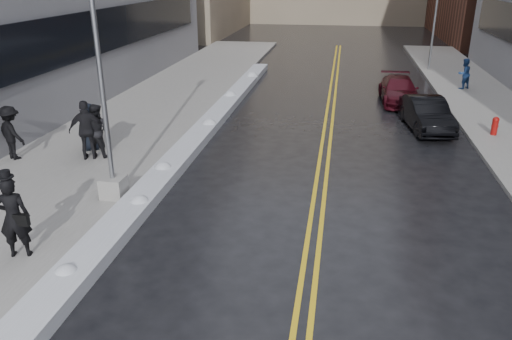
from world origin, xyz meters
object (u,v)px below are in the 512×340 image
at_px(pedestrian_fedora, 14,217).
at_px(pedestrian_d, 87,130).
at_px(pedestrian_c, 90,127).
at_px(car_black, 427,114).
at_px(fire_hydrant, 495,125).
at_px(pedestrian_b, 97,130).
at_px(lamppost, 105,117).
at_px(pedestrian_e, 12,133).
at_px(pedestrian_east, 464,74).
at_px(traffic_signal, 435,17).
at_px(car_maroon, 399,90).

height_order(pedestrian_fedora, pedestrian_d, pedestrian_d).
bearing_deg(pedestrian_c, car_black, 172.60).
bearing_deg(fire_hydrant, pedestrian_b, -161.10).
relative_size(lamppost, pedestrian_fedora, 3.95).
bearing_deg(pedestrian_c, pedestrian_e, 0.76).
relative_size(fire_hydrant, pedestrian_east, 0.45).
height_order(lamppost, pedestrian_d, lamppost).
relative_size(traffic_signal, pedestrian_d, 2.94).
bearing_deg(traffic_signal, car_maroon, -107.16).
relative_size(pedestrian_b, car_maroon, 0.43).
xyz_separation_m(pedestrian_b, pedestrian_d, (-0.19, -0.31, 0.09)).
bearing_deg(pedestrian_b, traffic_signal, -118.97).
xyz_separation_m(car_black, car_maroon, (-0.71, 4.47, -0.04)).
height_order(pedestrian_c, pedestrian_e, pedestrian_e).
height_order(lamppost, car_black, lamppost).
relative_size(lamppost, pedestrian_e, 4.11).
distance_m(pedestrian_fedora, pedestrian_c, 7.21).
bearing_deg(lamppost, car_black, 41.78).
bearing_deg(car_maroon, pedestrian_fedora, -122.41).
distance_m(traffic_signal, pedestrian_c, 23.39).
height_order(fire_hydrant, car_maroon, car_maroon).
xyz_separation_m(pedestrian_d, pedestrian_east, (14.93, 13.59, -0.21)).
xyz_separation_m(pedestrian_east, car_black, (-2.97, -7.64, -0.30)).
distance_m(pedestrian_d, car_black, 13.37).
distance_m(pedestrian_d, pedestrian_east, 20.19).
height_order(pedestrian_fedora, pedestrian_b, pedestrian_fedora).
bearing_deg(pedestrian_east, traffic_signal, -114.23).
bearing_deg(fire_hydrant, lamppost, -146.96).
bearing_deg(pedestrian_fedora, pedestrian_b, -96.58).
xyz_separation_m(fire_hydrant, pedestrian_c, (-14.82, -4.33, 0.46)).
distance_m(lamppost, pedestrian_e, 5.47).
xyz_separation_m(pedestrian_b, pedestrian_east, (14.74, 13.28, -0.12)).
bearing_deg(pedestrian_d, pedestrian_c, -87.18).
distance_m(traffic_signal, pedestrian_e, 25.75).
height_order(pedestrian_east, car_maroon, pedestrian_east).
relative_size(pedestrian_b, pedestrian_e, 1.00).
height_order(lamppost, pedestrian_c, lamppost).
bearing_deg(car_black, lamppost, -146.15).
xyz_separation_m(pedestrian_d, car_black, (11.96, 5.95, -0.51)).
bearing_deg(pedestrian_c, pedestrian_d, 82.81).
bearing_deg(traffic_signal, fire_hydrant, -87.95).
distance_m(fire_hydrant, car_maroon, 6.13).
bearing_deg(traffic_signal, lamppost, -118.21).
height_order(traffic_signal, pedestrian_c, traffic_signal).
bearing_deg(pedestrian_d, car_black, -173.39).
relative_size(pedestrian_b, pedestrian_d, 0.91).
bearing_deg(traffic_signal, pedestrian_b, -126.10).
distance_m(pedestrian_d, car_maroon, 15.34).
distance_m(pedestrian_e, car_black, 15.85).
distance_m(fire_hydrant, pedestrian_e, 17.92).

